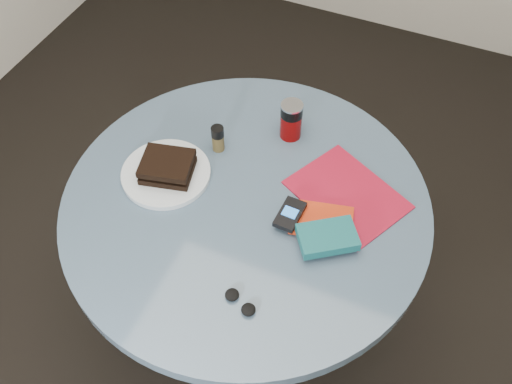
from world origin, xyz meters
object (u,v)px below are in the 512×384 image
at_px(plate, 166,173).
at_px(soda_can, 291,120).
at_px(magazine, 347,195).
at_px(red_book, 321,220).
at_px(pepper_grinder, 218,138).
at_px(headphones, 240,302).
at_px(sandwich, 167,167).
at_px(mp3_player, 290,214).
at_px(novel, 327,237).
at_px(table, 247,234).

bearing_deg(plate, soda_can, 47.44).
xyz_separation_m(magazine, red_book, (-0.03, -0.12, 0.01)).
distance_m(soda_can, magazine, 0.28).
bearing_deg(red_book, pepper_grinder, 146.79).
xyz_separation_m(red_book, headphones, (-0.10, -0.30, -0.00)).
relative_size(magazine, red_book, 1.83).
bearing_deg(sandwich, headphones, -38.96).
height_order(red_book, mp3_player, mp3_player).
distance_m(soda_can, headphones, 0.57).
bearing_deg(sandwich, pepper_grinder, 61.26).
bearing_deg(headphones, pepper_grinder, 121.61).
xyz_separation_m(red_book, mp3_player, (-0.08, -0.02, 0.01)).
bearing_deg(magazine, soda_can, 173.42).
xyz_separation_m(pepper_grinder, novel, (0.40, -0.19, -0.01)).
bearing_deg(red_book, table, 169.23).
height_order(mp3_player, headphones, mp3_player).
bearing_deg(pepper_grinder, magazine, -2.29).
distance_m(plate, sandwich, 0.03).
distance_m(table, headphones, 0.36).
xyz_separation_m(sandwich, mp3_player, (0.36, -0.01, -0.01)).
bearing_deg(headphones, plate, 141.72).
bearing_deg(novel, headphones, -153.68).
distance_m(sandwich, red_book, 0.45).
bearing_deg(pepper_grinder, red_book, -20.02).
bearing_deg(magazine, plate, -137.42).
xyz_separation_m(plate, pepper_grinder, (0.09, 0.15, 0.04)).
xyz_separation_m(plate, headphones, (0.35, -0.28, 0.00)).
bearing_deg(plate, red_book, 2.27).
relative_size(soda_can, red_book, 0.75).
distance_m(table, magazine, 0.32).
xyz_separation_m(pepper_grinder, mp3_player, (0.28, -0.16, -0.02)).
height_order(plate, novel, novel).
xyz_separation_m(sandwich, red_book, (0.44, 0.02, -0.03)).
distance_m(soda_can, pepper_grinder, 0.22).
distance_m(magazine, red_book, 0.12).
relative_size(plate, mp3_player, 2.46).
xyz_separation_m(table, plate, (-0.24, -0.01, 0.17)).
height_order(pepper_grinder, headphones, pepper_grinder).
xyz_separation_m(soda_can, novel, (0.23, -0.32, -0.03)).
relative_size(soda_can, mp3_player, 1.20).
height_order(table, magazine, magazine).
height_order(soda_can, magazine, soda_can).
height_order(sandwich, red_book, sandwich).
relative_size(plate, magazine, 0.85).
bearing_deg(novel, magazine, 55.23).
distance_m(pepper_grinder, mp3_player, 0.32).
xyz_separation_m(red_book, novel, (0.03, -0.06, 0.02)).
distance_m(pepper_grinder, novel, 0.44).
bearing_deg(table, sandwich, -177.87).
bearing_deg(mp3_player, soda_can, 111.01).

